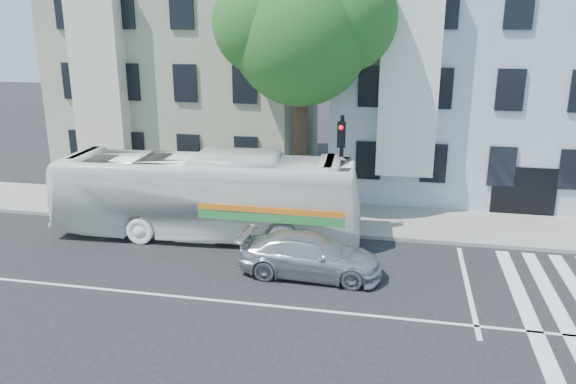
# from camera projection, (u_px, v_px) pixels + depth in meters

# --- Properties ---
(ground) EXTENTS (120.00, 120.00, 0.00)m
(ground) POSITION_uv_depth(u_px,v_px,m) (247.00, 304.00, 16.58)
(ground) COLOR black
(ground) RESTS_ON ground
(sidewalk_far) EXTENTS (80.00, 4.00, 0.15)m
(sidewalk_far) POSITION_uv_depth(u_px,v_px,m) (298.00, 216.00, 24.07)
(sidewalk_far) COLOR gray
(sidewalk_far) RESTS_ON ground
(building_left) EXTENTS (12.00, 10.00, 11.00)m
(building_left) POSITION_uv_depth(u_px,v_px,m) (196.00, 72.00, 30.47)
(building_left) COLOR gray
(building_left) RESTS_ON ground
(building_right) EXTENTS (12.00, 10.00, 11.00)m
(building_right) POSITION_uv_depth(u_px,v_px,m) (463.00, 76.00, 27.76)
(building_right) COLOR #A5B8C5
(building_right) RESTS_ON ground
(street_tree) EXTENTS (7.30, 5.90, 11.10)m
(street_tree) POSITION_uv_depth(u_px,v_px,m) (303.00, 28.00, 22.56)
(street_tree) COLOR #2D2116
(street_tree) RESTS_ON ground
(bus) EXTENTS (3.52, 11.96, 3.29)m
(bus) POSITION_uv_depth(u_px,v_px,m) (207.00, 195.00, 21.59)
(bus) COLOR white
(bus) RESTS_ON ground
(sedan) EXTENTS (2.04, 4.75, 1.36)m
(sedan) POSITION_uv_depth(u_px,v_px,m) (310.00, 255.00, 18.33)
(sedan) COLOR silver
(sedan) RESTS_ON ground
(hedge) EXTENTS (8.41, 3.09, 0.70)m
(hedge) POSITION_uv_depth(u_px,v_px,m) (175.00, 211.00, 23.30)
(hedge) COLOR #396922
(hedge) RESTS_ON sidewalk_far
(traffic_signal) EXTENTS (0.49, 0.55, 4.72)m
(traffic_signal) POSITION_uv_depth(u_px,v_px,m) (341.00, 160.00, 21.10)
(traffic_signal) COLOR black
(traffic_signal) RESTS_ON ground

